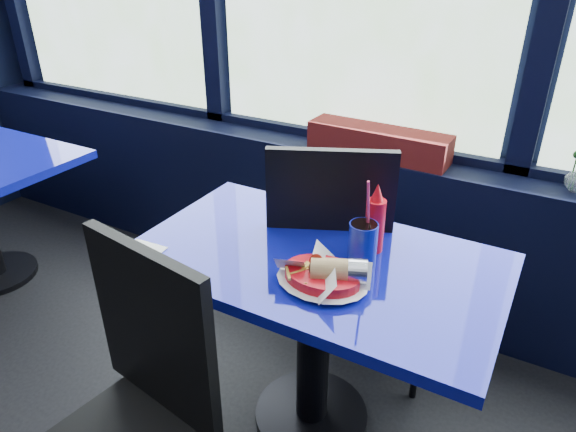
# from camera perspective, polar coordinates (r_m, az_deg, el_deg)

# --- Properties ---
(window_sill) EXTENTS (5.00, 0.26, 0.80)m
(window_sill) POSITION_cam_1_polar(r_m,az_deg,el_deg) (2.66, 5.52, -0.42)
(window_sill) COLOR black
(window_sill) RESTS_ON ground
(near_table) EXTENTS (1.20, 0.70, 0.75)m
(near_table) POSITION_cam_1_polar(r_m,az_deg,el_deg) (1.80, 2.97, -9.40)
(near_table) COLOR black
(near_table) RESTS_ON ground
(chair_near_front) EXTENTS (0.52, 0.53, 1.02)m
(chair_near_front) POSITION_cam_1_polar(r_m,az_deg,el_deg) (1.46, -16.82, -20.65)
(chair_near_front) COLOR black
(chair_near_front) RESTS_ON ground
(chair_near_back) EXTENTS (0.63, 0.63, 1.05)m
(chair_near_back) POSITION_cam_1_polar(r_m,az_deg,el_deg) (2.01, 7.34, -3.86)
(chair_near_back) COLOR black
(chair_near_back) RESTS_ON ground
(planter_box) EXTENTS (0.65, 0.18, 0.13)m
(planter_box) POSITION_cam_1_polar(r_m,az_deg,el_deg) (2.39, 9.98, 8.11)
(planter_box) COLOR maroon
(planter_box) RESTS_ON window_sill
(food_basket) EXTENTS (0.26, 0.25, 0.09)m
(food_basket) POSITION_cam_1_polar(r_m,az_deg,el_deg) (1.54, 4.04, -6.53)
(food_basket) COLOR red
(food_basket) RESTS_ON near_table
(ketchup_bottle) EXTENTS (0.06, 0.06, 0.24)m
(ketchup_bottle) POSITION_cam_1_polar(r_m,az_deg,el_deg) (1.69, 9.64, -0.62)
(ketchup_bottle) COLOR red
(ketchup_bottle) RESTS_ON near_table
(soda_cup) EXTENTS (0.09, 0.09, 0.31)m
(soda_cup) POSITION_cam_1_polar(r_m,az_deg,el_deg) (1.63, 8.30, -3.01)
(soda_cup) COLOR navy
(soda_cup) RESTS_ON near_table
(napkin) EXTENTS (0.14, 0.14, 0.00)m
(napkin) POSITION_cam_1_polar(r_m,az_deg,el_deg) (1.77, -16.19, -3.93)
(napkin) COLOR white
(napkin) RESTS_ON near_table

